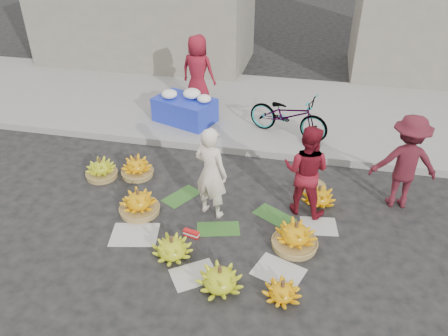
% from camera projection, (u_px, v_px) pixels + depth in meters
% --- Properties ---
extents(ground, '(80.00, 80.00, 0.00)m').
position_uv_depth(ground, '(227.00, 222.00, 6.82)').
color(ground, black).
rests_on(ground, ground).
extents(curb, '(40.00, 0.25, 0.15)m').
position_uv_depth(curb, '(251.00, 150.00, 8.61)').
color(curb, gray).
rests_on(curb, ground).
extents(sidewalk, '(40.00, 4.00, 0.12)m').
position_uv_depth(sidewalk, '(265.00, 108.00, 10.36)').
color(sidewalk, gray).
rests_on(sidewalk, ground).
extents(newspaper_scatter, '(3.20, 1.80, 0.00)m').
position_uv_depth(newspaper_scatter, '(216.00, 257.00, 6.15)').
color(newspaper_scatter, beige).
rests_on(newspaper_scatter, ground).
extents(banana_leaves, '(2.00, 1.00, 0.00)m').
position_uv_depth(banana_leaves, '(224.00, 213.00, 7.00)').
color(banana_leaves, '#26571D').
rests_on(banana_leaves, ground).
extents(banana_bunch_0, '(0.65, 0.65, 0.44)m').
position_uv_depth(banana_bunch_0, '(139.00, 203.00, 6.94)').
color(banana_bunch_0, olive).
rests_on(banana_bunch_0, ground).
extents(banana_bunch_1, '(0.72, 0.72, 0.35)m').
position_uv_depth(banana_bunch_1, '(172.00, 248.00, 6.09)').
color(banana_bunch_1, '#95AF19').
rests_on(banana_bunch_1, ground).
extents(banana_bunch_2, '(0.62, 0.62, 0.37)m').
position_uv_depth(banana_bunch_2, '(220.00, 279.00, 5.58)').
color(banana_bunch_2, '#95AF19').
rests_on(banana_bunch_2, ground).
extents(banana_bunch_3, '(0.48, 0.48, 0.29)m').
position_uv_depth(banana_bunch_3, '(282.00, 291.00, 5.46)').
color(banana_bunch_3, '#ECA80B').
rests_on(banana_bunch_3, ground).
extents(banana_bunch_4, '(0.65, 0.65, 0.45)m').
position_uv_depth(banana_bunch_4, '(295.00, 236.00, 6.24)').
color(banana_bunch_4, olive).
rests_on(banana_bunch_4, ground).
extents(banana_bunch_5, '(0.57, 0.57, 0.35)m').
position_uv_depth(banana_bunch_5, '(319.00, 196.00, 7.15)').
color(banana_bunch_5, '#ECA80B').
rests_on(banana_bunch_5, ground).
extents(banana_bunch_6, '(0.61, 0.61, 0.39)m').
position_uv_depth(banana_bunch_6, '(101.00, 169.00, 7.83)').
color(banana_bunch_6, olive).
rests_on(banana_bunch_6, ground).
extents(banana_bunch_7, '(0.57, 0.57, 0.40)m').
position_uv_depth(banana_bunch_7, '(137.00, 167.00, 7.88)').
color(banana_bunch_7, olive).
rests_on(banana_bunch_7, ground).
extents(basket_spare, '(0.56, 0.56, 0.06)m').
position_uv_depth(basket_spare, '(311.00, 187.00, 7.59)').
color(basket_spare, olive).
rests_on(basket_spare, ground).
extents(incense_stack, '(0.25, 0.13, 0.10)m').
position_uv_depth(incense_stack, '(191.00, 234.00, 6.50)').
color(incense_stack, red).
rests_on(incense_stack, ground).
extents(vendor_cream, '(0.64, 0.53, 1.51)m').
position_uv_depth(vendor_cream, '(211.00, 173.00, 6.62)').
color(vendor_cream, '#F7E6D0').
rests_on(vendor_cream, ground).
extents(vendor_red, '(0.84, 0.72, 1.50)m').
position_uv_depth(vendor_red, '(306.00, 171.00, 6.69)').
color(vendor_red, maroon).
rests_on(vendor_red, ground).
extents(man_striped, '(1.07, 0.67, 1.59)m').
position_uv_depth(man_striped, '(405.00, 162.00, 6.82)').
color(man_striped, maroon).
rests_on(man_striped, ground).
extents(flower_table, '(1.45, 1.16, 0.73)m').
position_uv_depth(flower_table, '(185.00, 108.00, 9.47)').
color(flower_table, '#1C2CB7').
rests_on(flower_table, sidewalk).
extents(grey_bucket, '(0.27, 0.27, 0.31)m').
position_uv_depth(grey_bucket, '(169.00, 112.00, 9.66)').
color(grey_bucket, slate).
rests_on(grey_bucket, sidewalk).
extents(flower_vendor, '(0.89, 0.66, 1.66)m').
position_uv_depth(flower_vendor, '(198.00, 71.00, 9.93)').
color(flower_vendor, maroon).
rests_on(flower_vendor, sidewalk).
extents(bicycle, '(1.11, 1.80, 0.90)m').
position_uv_depth(bicycle, '(288.00, 115.00, 8.84)').
color(bicycle, gray).
rests_on(bicycle, sidewalk).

